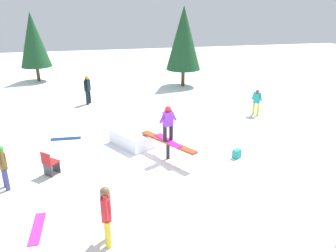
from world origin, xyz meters
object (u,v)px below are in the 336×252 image
Objects in this scene: bystander_brown at (3,165)px; loose_snowboard_magenta at (37,228)px; loose_snowboard_navy at (66,139)px; pine_tree_far at (184,38)px; main_rider_on_rail at (168,124)px; bystander_red at (106,213)px; bystander_teal at (257,101)px; backpack_on_snow at (237,154)px; rail_feature at (168,143)px; pine_tree_near at (33,40)px; bystander_black at (88,88)px; folding_chair at (50,164)px.

bystander_brown is 2.75m from loose_snowboard_magenta.
pine_tree_far is at bearing -129.62° from loose_snowboard_navy.
loose_snowboard_navy is (-2.79, -3.93, -1.39)m from main_rider_on_rail.
bystander_brown is at bearing -134.51° from bystander_red.
bystander_teal is 4.03× the size of backpack_on_snow.
rail_feature is 5.41m from loose_snowboard_magenta.
backpack_on_snow is at bearing 128.83° from bystander_red.
pine_tree_near is (-10.63, -12.18, 2.21)m from bystander_teal.
bystander_teal is 11.41m from bystander_red.
bystander_red is at bearing 63.29° from loose_snowboard_magenta.
main_rider_on_rail is 5.55m from loose_snowboard_magenta.
main_rider_on_rail is 2.90m from backpack_on_snow.
pine_tree_far reaches higher than loose_snowboard_magenta.
bystander_teal is at bearing 94.00° from rail_feature.
bystander_teal is (-3.92, 5.57, 0.15)m from rail_feature.
bystander_teal reaches higher than loose_snowboard_magenta.
loose_snowboard_magenta is at bearing -96.98° from bystander_teal.
main_rider_on_rail is 8.40m from bystander_black.
bystander_brown is at bearing -151.35° from loose_snowboard_magenta.
main_rider_on_rail is 1.09× the size of bystander_teal.
pine_tree_near reaches higher than folding_chair.
bystander_teal is 0.28× the size of pine_tree_near.
bystander_red reaches higher than loose_snowboard_magenta.
loose_snowboard_magenta is at bearing 3.29° from bystander_brown.
bystander_teal is at bearing 126.89° from loose_snowboard_magenta.
bystander_teal is at bearing 48.89° from pine_tree_near.
loose_snowboard_navy is at bearing -126.36° from bystander_teal.
bystander_brown is at bearing 70.37° from loose_snowboard_navy.
pine_tree_far is (-2.97, 6.45, 2.33)m from bystander_black.
pine_tree_far is (-15.03, 5.92, 2.36)m from bystander_red.
folding_chair reaches higher than rail_feature.
bystander_brown is 4.13m from loose_snowboard_navy.
loose_snowboard_navy is 1.44× the size of folding_chair.
bystander_teal is 0.26× the size of pine_tree_far.
main_rider_on_rail is at bearing 0.00° from rail_feature.
rail_feature is 0.47× the size of pine_tree_far.
pine_tree_near is at bearing -176.26° from main_rider_on_rail.
rail_feature is 1.85× the size of loose_snowboard_magenta.
pine_tree_far reaches higher than bystander_black.
pine_tree_far is at bearing -39.89° from bystander_black.
bystander_red is at bearing -87.73° from bystander_teal.
bystander_brown is at bearing 153.85° from backpack_on_snow.
bystander_red is at bearing 18.41° from bystander_brown.
backpack_on_snow is at bearing 112.65° from loose_snowboard_magenta.
bystander_brown is at bearing -109.40° from bystander_teal.
folding_chair is at bearing -153.18° from bystander_red.
rail_feature is 2.66m from backpack_on_snow.
folding_chair is (3.12, -0.27, 0.40)m from loose_snowboard_navy.
pine_tree_far is (-14.08, 7.74, 3.24)m from loose_snowboard_magenta.
main_rider_on_rail is at bearing 152.31° from bystander_red.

